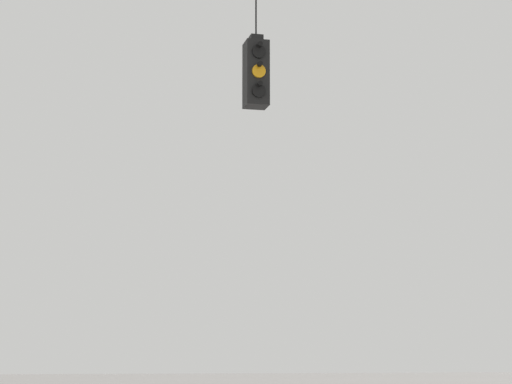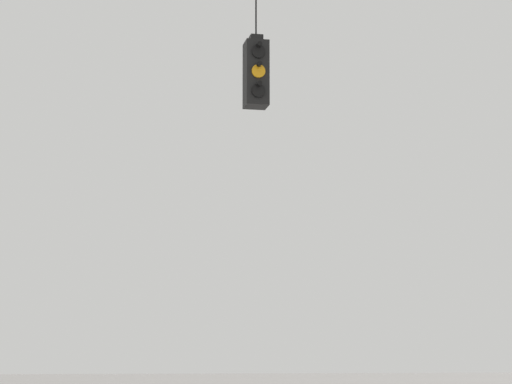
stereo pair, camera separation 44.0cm
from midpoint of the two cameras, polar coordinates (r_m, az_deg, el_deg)
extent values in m
cube|color=black|center=(14.79, 0.86, 6.74)|extent=(0.34, 0.34, 0.99)
cube|color=black|center=(14.95, 0.85, 8.74)|extent=(0.19, 0.19, 0.10)
cylinder|color=black|center=(14.70, 1.01, 8.04)|extent=(0.20, 0.03, 0.20)
cylinder|color=black|center=(14.68, 1.05, 8.43)|extent=(0.07, 0.12, 0.07)
cylinder|color=orange|center=(14.61, 1.01, 6.93)|extent=(0.20, 0.03, 0.20)
cylinder|color=black|center=(14.60, 1.05, 7.32)|extent=(0.07, 0.12, 0.07)
cylinder|color=black|center=(14.53, 1.02, 5.82)|extent=(0.20, 0.03, 0.20)
cylinder|color=black|center=(14.51, 1.05, 6.20)|extent=(0.07, 0.12, 0.07)
camera|label=1|loc=(0.22, -89.12, -0.14)|focal=70.00mm
camera|label=2|loc=(0.22, 90.88, 0.14)|focal=70.00mm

